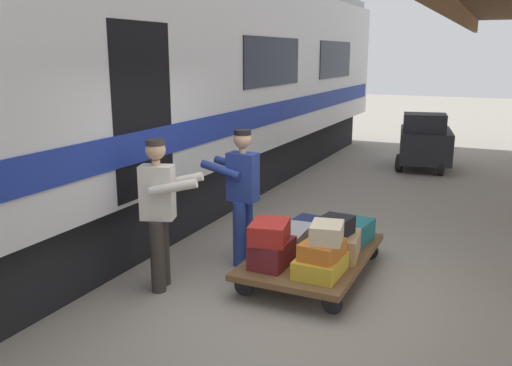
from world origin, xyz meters
The scene contains 16 objects.
ground_plane centered at (0.00, 0.00, 0.00)m, with size 60.00×60.00×0.00m, color gray.
train_car centered at (3.49, 0.00, 2.06)m, with size 3.03×21.75×4.00m.
luggage_cart centered at (0.12, -0.63, 0.25)m, with size 1.25×2.05×0.29m.
suitcase_maroon_trunk centered at (0.40, -0.07, 0.44)m, with size 0.37×0.53×0.29m, color maroon.
suitcase_teal_softside centered at (-0.16, -1.20, 0.43)m, with size 0.48×0.61×0.26m, color #1E666B.
suitcase_gray_aluminum centered at (0.40, -0.63, 0.43)m, with size 0.39×0.64×0.26m, color #9EA0A5.
suitcase_navy_fabric centered at (0.40, -1.20, 0.39)m, with size 0.41×0.63×0.19m, color navy.
suitcase_tan_vintage centered at (-0.16, -0.63, 0.43)m, with size 0.52×0.58×0.28m, color tan.
suitcase_yellow_case centered at (-0.16, -0.07, 0.39)m, with size 0.45×0.60×0.19m, color gold.
suitcase_red_plastic centered at (0.42, -0.04, 0.70)m, with size 0.39×0.51×0.22m, color #AD231E.
suitcase_orange_carryall centered at (-0.18, -0.07, 0.58)m, with size 0.37×0.49×0.18m, color #CC6B23.
suitcase_black_hardshell centered at (-0.15, -0.59, 0.67)m, with size 0.34×0.42×0.20m, color black.
suitcase_cream_canvas centered at (-0.22, -0.09, 0.76)m, with size 0.32×0.40×0.20m, color beige.
porter_in_overalls centered at (1.07, -0.66, 0.93)m, with size 0.67×0.43×1.70m.
porter_by_door centered at (1.55, 0.39, 0.93)m, with size 0.73×0.57×1.70m.
baggage_tug centered at (-0.20, -7.51, 0.63)m, with size 1.38×1.87×1.30m.
Camera 1 is at (-1.79, 5.09, 2.60)m, focal length 37.69 mm.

